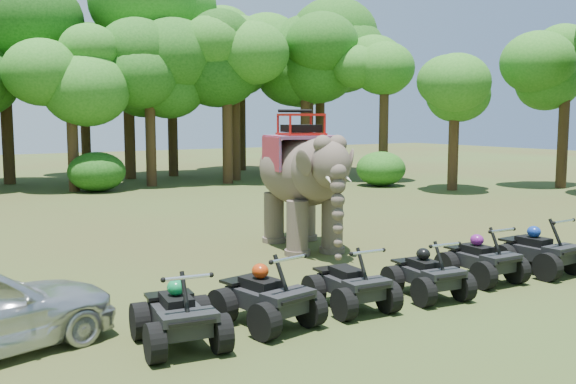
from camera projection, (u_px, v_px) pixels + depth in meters
name	position (u px, v px, depth m)	size (l,w,h in m)	color
ground	(318.00, 285.00, 13.86)	(110.00, 110.00, 0.00)	#47381E
elephant	(302.00, 179.00, 17.65)	(1.99, 4.51, 3.79)	brown
atv_0	(179.00, 306.00, 10.09)	(1.26, 1.73, 1.28)	black
atv_1	(266.00, 288.00, 11.10)	(1.29, 1.77, 1.31)	black
atv_2	(351.00, 277.00, 12.05)	(1.22, 1.67, 1.24)	black
atv_3	(427.00, 268.00, 12.84)	(1.18, 1.62, 1.20)	black
atv_4	(482.00, 253.00, 14.12)	(1.24, 1.70, 1.26)	black
atv_5	(539.00, 245.00, 14.85)	(1.31, 1.79, 1.33)	black
tree_0	(72.00, 114.00, 30.76)	(5.26, 5.26, 7.52)	#195114
tree_1	(150.00, 111.00, 33.08)	(5.48, 5.48, 7.83)	#195114
tree_2	(227.00, 106.00, 34.46)	(5.89, 5.89, 8.41)	#195114
tree_3	(305.00, 108.00, 36.92)	(5.74, 5.74, 8.21)	#195114
tree_4	(384.00, 117.00, 35.30)	(5.03, 5.03, 7.18)	#195114
tree_5	(454.00, 122.00, 31.35)	(4.67, 4.67, 6.68)	#195114
tree_6	(564.00, 114.00, 32.26)	(5.26, 5.26, 7.51)	#195114
tree_31	(320.00, 99.00, 40.12)	(6.57, 6.57, 9.39)	#195114
tree_32	(241.00, 97.00, 42.94)	(6.84, 6.84, 9.77)	#195114
tree_33	(5.00, 86.00, 34.05)	(7.36, 7.36, 10.51)	#195114
tree_34	(305.00, 108.00, 45.58)	(5.93, 5.93, 8.47)	#195114
tree_35	(128.00, 84.00, 36.92)	(7.70, 7.70, 11.00)	#195114
tree_36	(235.00, 98.00, 36.23)	(6.48, 6.48, 9.26)	#195114
tree_37	(309.00, 88.00, 41.66)	(7.68, 7.68, 10.97)	#195114
tree_40	(172.00, 96.00, 38.72)	(6.79, 6.79, 9.71)	#195114
tree_43	(85.00, 106.00, 38.04)	(5.92, 5.92, 8.45)	#195114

